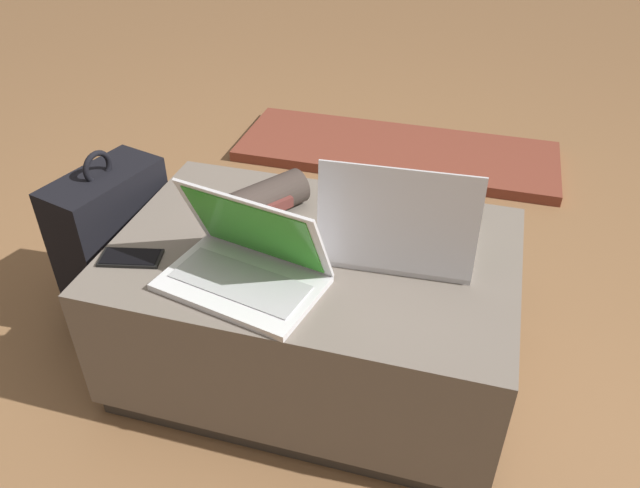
# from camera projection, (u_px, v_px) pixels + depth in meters

# --- Properties ---
(ground_plane) EXTENTS (14.00, 14.00, 0.00)m
(ground_plane) POSITION_uv_depth(u_px,v_px,m) (314.00, 363.00, 1.78)
(ground_plane) COLOR olive
(ottoman) EXTENTS (1.00, 0.66, 0.41)m
(ottoman) POSITION_uv_depth(u_px,v_px,m) (314.00, 309.00, 1.66)
(ottoman) COLOR #3D3832
(ottoman) RESTS_ON ground_plane
(laptop_near) EXTENTS (0.40, 0.30, 0.22)m
(laptop_near) POSITION_uv_depth(u_px,v_px,m) (246.00, 264.00, 1.42)
(laptop_near) COLOR silver
(laptop_near) RESTS_ON ottoman
(laptop_far) EXTENTS (0.38, 0.28, 0.27)m
(laptop_far) POSITION_uv_depth(u_px,v_px,m) (398.00, 235.00, 1.50)
(laptop_far) COLOR silver
(laptop_far) RESTS_ON ottoman
(cell_phone) EXTENTS (0.16, 0.10, 0.01)m
(cell_phone) POSITION_uv_depth(u_px,v_px,m) (131.00, 258.00, 1.51)
(cell_phone) COLOR black
(cell_phone) RESTS_ON ottoman
(backpack) EXTENTS (0.28, 0.37, 0.54)m
(backpack) POSITION_uv_depth(u_px,v_px,m) (114.00, 245.00, 1.87)
(backpack) COLOR black
(backpack) RESTS_ON ground_plane
(wrist_brace) EXTENTS (0.20, 0.23, 0.10)m
(wrist_brace) POSITION_uv_depth(u_px,v_px,m) (269.00, 198.00, 1.65)
(wrist_brace) COLOR #3D332D
(wrist_brace) RESTS_ON ottoman
(fireplace_hearth) EXTENTS (1.40, 0.50, 0.04)m
(fireplace_hearth) POSITION_uv_depth(u_px,v_px,m) (396.00, 152.00, 2.79)
(fireplace_hearth) COLOR brown
(fireplace_hearth) RESTS_ON ground_plane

